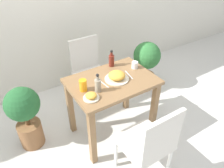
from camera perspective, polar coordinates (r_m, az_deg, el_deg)
ground_plane at (r=2.72m, az=0.00°, el=-11.97°), size 16.00×16.00×0.00m
dining_table at (r=2.32m, az=0.00°, el=-1.89°), size 0.88×0.62×0.74m
chair_near at (r=1.97m, az=9.96°, el=-14.91°), size 0.42×0.42×0.89m
chair_far at (r=2.91m, az=-6.08°, el=4.11°), size 0.42×0.42×0.89m
food_plate at (r=2.22m, az=1.26°, el=2.04°), size 0.25×0.25×0.09m
side_plate at (r=1.99m, az=-5.47°, el=-3.21°), size 0.15×0.15×0.06m
drink_cup at (r=2.43m, az=5.97°, el=4.96°), size 0.07×0.07×0.08m
juice_glass at (r=2.07m, az=-7.52°, el=-0.37°), size 0.07×0.07×0.12m
sauce_bottle at (r=2.04m, az=-3.72°, el=-0.18°), size 0.06×0.06×0.20m
condiment_bottle at (r=2.44m, az=-0.14°, el=6.31°), size 0.06×0.06×0.20m
fork_utensil at (r=2.18m, az=-2.15°, el=0.04°), size 0.02×0.16×0.00m
spoon_utensil at (r=2.32m, az=4.45°, el=2.41°), size 0.04×0.17×0.00m
potted_plant_left at (r=2.45m, az=-21.76°, el=-7.26°), size 0.35×0.35×0.75m
potted_plant_right at (r=3.21m, az=8.97°, el=5.82°), size 0.39×0.39×0.74m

